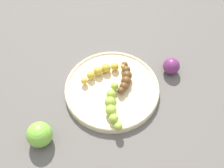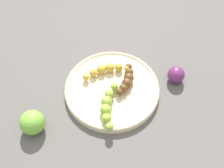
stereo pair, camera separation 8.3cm
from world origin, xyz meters
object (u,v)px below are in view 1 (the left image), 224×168
Objects in this scene: fruit_bowl at (112,89)px; banana_spotted at (103,71)px; plum_purple at (171,66)px; banana_overripe at (125,78)px; apple_green at (40,135)px; banana_green at (112,106)px.

fruit_bowl is 2.08× the size of banana_spotted.
fruit_bowl is at bearing -118.99° from plum_purple.
apple_green reaches higher than banana_overripe.
banana_overripe is at bearing 77.07° from apple_green.
banana_spotted is 1.98× the size of apple_green.
apple_green reaches higher than plum_purple.
plum_purple reaches higher than banana_green.
fruit_bowl is 5.39× the size of plum_purple.
apple_green reaches higher than fruit_bowl.
banana_spotted is (-0.05, 0.02, 0.02)m from fruit_bowl.
apple_green is at bearing 19.05° from banana_green.
apple_green is (0.01, -0.26, 0.00)m from banana_spotted.
plum_purple is at bearing 70.68° from apple_green.
apple_green reaches higher than banana_green.
banana_green reaches higher than banana_spotted.
banana_spotted is 0.26m from apple_green.
apple_green is at bearing 117.75° from banana_spotted.
banana_overripe is 2.04× the size of plum_purple.
apple_green is (-0.14, -0.41, 0.01)m from plum_purple.
banana_overripe is at bearing -117.41° from banana_green.
plum_purple reaches higher than banana_spotted.
banana_green is at bearing -102.43° from plum_purple.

